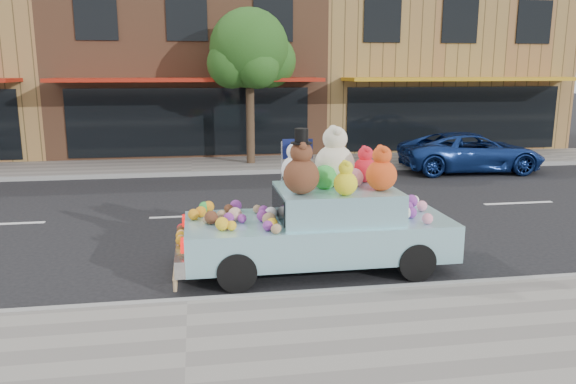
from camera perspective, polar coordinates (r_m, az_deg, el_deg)
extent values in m
plane|color=black|center=(12.80, -9.89, -2.47)|extent=(120.00, 120.00, 0.00)
cube|color=gray|center=(6.69, -10.33, -16.16)|extent=(60.00, 3.00, 0.12)
cube|color=gray|center=(19.15, -9.76, 2.62)|extent=(60.00, 3.00, 0.12)
cube|color=gray|center=(8.04, -10.17, -11.05)|extent=(60.00, 0.12, 0.13)
cube|color=gray|center=(17.68, -9.78, 1.83)|extent=(60.00, 0.12, 0.13)
cube|color=brown|center=(24.39, -9.99, 12.77)|extent=(10.00, 8.00, 7.00)
cube|color=black|center=(20.45, -9.87, 7.01)|extent=(8.50, 0.06, 2.40)
cube|color=#9E1D0E|center=(19.49, -10.05, 11.17)|extent=(9.00, 1.80, 0.12)
cube|color=black|center=(20.70, -18.95, 16.59)|extent=(1.40, 0.06, 1.60)
cube|color=black|center=(20.45, -10.26, 17.10)|extent=(1.40, 0.06, 1.60)
cube|color=black|center=(20.64, -1.51, 17.24)|extent=(1.40, 0.06, 1.60)
cube|color=olive|center=(26.28, 12.94, 12.61)|extent=(10.00, 8.00, 7.00)
cube|color=black|center=(22.67, 16.50, 7.19)|extent=(8.50, 0.06, 2.40)
cube|color=#C99117|center=(21.81, 17.75, 10.88)|extent=(9.00, 1.80, 0.12)
cube|color=black|center=(21.55, 9.57, 16.87)|extent=(1.40, 0.06, 1.60)
cube|color=black|center=(22.67, 17.08, 16.28)|extent=(1.40, 0.06, 1.60)
cube|color=black|center=(24.12, 23.73, 15.53)|extent=(1.40, 0.06, 1.60)
cylinder|color=#38281C|center=(19.04, -3.85, 7.38)|extent=(0.28, 0.28, 3.20)
sphere|color=#244F16|center=(18.99, -3.95, 14.38)|extent=(2.60, 2.60, 2.60)
sphere|color=#244F16|center=(19.35, -1.90, 13.17)|extent=(1.80, 1.80, 1.80)
sphere|color=#244F16|center=(18.73, -5.75, 12.84)|extent=(1.60, 1.60, 1.60)
sphere|color=#244F16|center=(18.40, -3.11, 12.59)|extent=(1.40, 1.40, 1.40)
sphere|color=#244F16|center=(19.55, -5.01, 13.42)|extent=(1.60, 1.60, 1.60)
imported|color=navy|center=(19.04, 18.10, 3.87)|extent=(4.66, 2.37, 1.26)
cylinder|color=black|center=(9.04, 12.88, -6.90)|extent=(0.60, 0.20, 0.60)
cylinder|color=black|center=(10.43, 9.66, -4.17)|extent=(0.60, 0.20, 0.60)
cylinder|color=black|center=(8.42, -5.25, -8.08)|extent=(0.60, 0.20, 0.60)
cylinder|color=black|center=(9.90, -5.92, -4.96)|extent=(0.60, 0.20, 0.60)
cube|color=#96D3E0|center=(9.27, 3.05, -4.50)|extent=(4.30, 1.71, 0.60)
cube|color=#96D3E0|center=(9.19, 4.92, -1.11)|extent=(1.90, 1.50, 0.50)
cube|color=silver|center=(9.11, -10.80, -5.99)|extent=(0.16, 1.78, 0.26)
cube|color=red|center=(8.37, -10.64, -5.34)|extent=(0.06, 0.28, 0.16)
cube|color=red|center=(9.67, -10.50, -2.92)|extent=(0.06, 0.28, 0.16)
cube|color=black|center=(9.01, -0.95, -1.35)|extent=(0.04, 1.30, 0.40)
sphere|color=#512917|center=(8.61, 1.35, 1.63)|extent=(0.56, 0.56, 0.56)
sphere|color=#512917|center=(8.55, 1.37, 4.02)|extent=(0.35, 0.35, 0.35)
sphere|color=#512917|center=(8.41, 1.52, 4.66)|extent=(0.13, 0.13, 0.13)
sphere|color=#512917|center=(8.65, 1.22, 4.88)|extent=(0.13, 0.13, 0.13)
cylinder|color=black|center=(8.53, 1.37, 5.01)|extent=(0.33, 0.33, 0.02)
cylinder|color=black|center=(8.51, 1.38, 5.74)|extent=(0.21, 0.21, 0.22)
sphere|color=beige|center=(9.42, 4.75, 2.84)|extent=(0.67, 0.67, 0.67)
sphere|color=beige|center=(9.36, 4.80, 5.42)|extent=(0.41, 0.41, 0.41)
sphere|color=beige|center=(9.21, 5.03, 6.15)|extent=(0.16, 0.16, 0.16)
sphere|color=beige|center=(9.48, 4.60, 6.33)|extent=(0.16, 0.16, 0.16)
sphere|color=#CA3F13|center=(8.99, 9.46, 1.70)|extent=(0.49, 0.49, 0.49)
sphere|color=#CA3F13|center=(8.94, 9.54, 3.69)|extent=(0.31, 0.31, 0.31)
sphere|color=#CA3F13|center=(8.82, 9.78, 4.23)|extent=(0.12, 0.12, 0.12)
sphere|color=#CA3F13|center=(9.02, 9.34, 4.42)|extent=(0.12, 0.12, 0.12)
sphere|color=red|center=(9.64, 7.84, 2.25)|extent=(0.42, 0.42, 0.42)
sphere|color=red|center=(9.59, 7.89, 3.85)|extent=(0.26, 0.26, 0.26)
sphere|color=red|center=(9.49, 8.07, 4.28)|extent=(0.10, 0.10, 0.10)
sphere|color=red|center=(9.67, 7.75, 4.43)|extent=(0.10, 0.10, 0.10)
sphere|color=white|center=(9.40, 0.74, 2.27)|extent=(0.48, 0.48, 0.48)
sphere|color=white|center=(9.35, 0.75, 4.13)|extent=(0.30, 0.30, 0.30)
sphere|color=white|center=(9.23, 0.86, 4.63)|extent=(0.11, 0.11, 0.11)
sphere|color=white|center=(9.44, 0.64, 4.80)|extent=(0.11, 0.11, 0.11)
sphere|color=yellow|center=(8.58, 5.87, 0.86)|extent=(0.37, 0.37, 0.37)
sphere|color=yellow|center=(8.54, 5.90, 2.42)|extent=(0.23, 0.23, 0.23)
sphere|color=yellow|center=(8.45, 6.06, 2.82)|extent=(0.09, 0.09, 0.09)
sphere|color=yellow|center=(8.60, 5.78, 3.00)|extent=(0.09, 0.09, 0.09)
sphere|color=green|center=(9.05, 3.74, 1.48)|extent=(0.40, 0.40, 0.40)
sphere|color=pink|center=(9.23, 6.69, 1.45)|extent=(0.32, 0.32, 0.32)
sphere|color=pink|center=(8.61, -6.78, -3.17)|extent=(0.18, 0.18, 0.18)
sphere|color=#782B84|center=(9.65, -5.32, -1.39)|extent=(0.20, 0.20, 0.20)
sphere|color=orange|center=(8.54, -1.62, -3.22)|extent=(0.18, 0.18, 0.18)
sphere|color=#782B84|center=(8.47, -2.07, -3.44)|extent=(0.16, 0.16, 0.16)
sphere|color=orange|center=(8.53, -6.71, -3.23)|extent=(0.21, 0.21, 0.21)
sphere|color=#782B84|center=(9.34, -2.49, -1.90)|extent=(0.17, 0.17, 0.17)
sphere|color=#502916|center=(8.73, -6.49, -3.09)|extent=(0.14, 0.14, 0.14)
sphere|color=#C67912|center=(9.34, -8.85, -2.00)|extent=(0.18, 0.18, 0.18)
sphere|color=#502916|center=(8.91, -7.81, -2.57)|extent=(0.21, 0.21, 0.21)
sphere|color=#8D704E|center=(9.51, -3.16, -1.74)|extent=(0.14, 0.14, 0.14)
sphere|color=#C67912|center=(9.19, -9.58, -2.26)|extent=(0.18, 0.18, 0.18)
sphere|color=orange|center=(8.52, -5.76, -3.42)|extent=(0.15, 0.15, 0.15)
sphere|color=silver|center=(9.10, -1.74, -2.17)|extent=(0.20, 0.20, 0.20)
sphere|color=#8D704E|center=(8.31, -1.25, -3.79)|extent=(0.15, 0.15, 0.15)
sphere|color=#C67912|center=(9.64, -8.07, -1.48)|extent=(0.20, 0.20, 0.20)
sphere|color=#8D704E|center=(9.13, -6.77, -2.34)|extent=(0.16, 0.16, 0.16)
sphere|color=#502916|center=(9.52, -6.04, -1.72)|extent=(0.16, 0.16, 0.16)
sphere|color=#8D704E|center=(8.95, -8.26, -2.79)|extent=(0.13, 0.13, 0.13)
sphere|color=green|center=(9.64, -8.49, -1.53)|extent=(0.19, 0.19, 0.19)
sphere|color=#C67912|center=(8.88, -2.02, -2.74)|extent=(0.14, 0.14, 0.14)
sphere|color=#782B84|center=(8.93, -4.70, -2.69)|extent=(0.14, 0.14, 0.14)
sphere|color=#782B84|center=(8.97, -2.60, -2.43)|extent=(0.19, 0.19, 0.19)
sphere|color=#8D704E|center=(8.37, -1.13, -3.70)|extent=(0.14, 0.14, 0.14)
sphere|color=#782B84|center=(8.92, -6.04, -2.64)|extent=(0.17, 0.17, 0.17)
sphere|color=#8D704E|center=(8.70, -1.93, -2.80)|extent=(0.22, 0.22, 0.22)
sphere|color=#D8A88C|center=(9.02, -5.41, -2.24)|extent=(0.22, 0.22, 0.22)
sphere|color=pink|center=(9.31, -10.82, -4.27)|extent=(0.15, 0.15, 0.15)
sphere|color=#502916|center=(9.60, -10.78, -3.75)|extent=(0.15, 0.15, 0.15)
sphere|color=#C67912|center=(9.37, -10.81, -4.17)|extent=(0.15, 0.15, 0.15)
sphere|color=pink|center=(9.18, -10.83, -4.58)|extent=(0.13, 0.13, 0.13)
sphere|color=orange|center=(9.00, -10.86, -4.86)|extent=(0.15, 0.15, 0.15)
sphere|color=red|center=(9.68, -10.77, -3.62)|extent=(0.15, 0.15, 0.15)
sphere|color=#C67912|center=(9.22, -10.83, -4.40)|extent=(0.16, 0.16, 0.16)
sphere|color=#C67912|center=(8.99, -10.86, -4.85)|extent=(0.16, 0.16, 0.16)
sphere|color=pink|center=(9.89, 13.45, -1.38)|extent=(0.18, 0.18, 0.18)
sphere|color=#782B84|center=(10.12, 12.42, -0.91)|extent=(0.23, 0.23, 0.23)
sphere|color=pink|center=(9.09, 13.99, -2.65)|extent=(0.17, 0.17, 0.17)
sphere|color=#782B84|center=(9.80, 12.09, -1.47)|extent=(0.18, 0.18, 0.18)
sphere|color=#F5E6C3|center=(9.37, 11.92, -2.06)|extent=(0.19, 0.19, 0.19)
sphere|color=#F5E6C3|center=(10.35, 12.73, -0.80)|extent=(0.16, 0.16, 0.16)
sphere|color=#782B84|center=(9.41, 12.41, -2.04)|extent=(0.18, 0.18, 0.18)
cylinder|color=#997A54|center=(8.40, -11.41, -9.33)|extent=(0.06, 0.06, 0.17)
sphere|color=#997A54|center=(8.36, -11.44, -8.73)|extent=(0.07, 0.07, 0.07)
cylinder|color=#997A54|center=(8.49, -11.39, -9.09)|extent=(0.06, 0.06, 0.17)
sphere|color=#997A54|center=(8.46, -11.42, -8.49)|extent=(0.07, 0.07, 0.07)
cylinder|color=#997A54|center=(8.58, -11.37, -8.84)|extent=(0.06, 0.06, 0.17)
sphere|color=#997A54|center=(8.55, -11.39, -8.25)|extent=(0.07, 0.07, 0.07)
cylinder|color=#997A54|center=(8.68, -11.35, -8.61)|extent=(0.06, 0.06, 0.17)
sphere|color=#997A54|center=(8.64, -11.37, -8.02)|extent=(0.07, 0.07, 0.07)
cylinder|color=#997A54|center=(8.77, -11.33, -8.38)|extent=(0.06, 0.06, 0.17)
sphere|color=#997A54|center=(8.74, -11.35, -7.79)|extent=(0.07, 0.07, 0.07)
cylinder|color=#997A54|center=(8.86, -11.31, -8.15)|extent=(0.06, 0.06, 0.17)
sphere|color=#997A54|center=(8.83, -11.34, -7.57)|extent=(0.07, 0.07, 0.07)
cylinder|color=#997A54|center=(8.96, -11.29, -7.93)|extent=(0.06, 0.06, 0.17)
sphere|color=#997A54|center=(8.92, -11.32, -7.35)|extent=(0.07, 0.07, 0.07)
cylinder|color=#997A54|center=(9.05, -11.27, -7.71)|extent=(0.06, 0.06, 0.17)
sphere|color=#997A54|center=(9.02, -11.30, -7.14)|extent=(0.07, 0.07, 0.07)
cylinder|color=#997A54|center=(9.14, -11.25, -7.50)|extent=(0.06, 0.06, 0.17)
sphere|color=#997A54|center=(9.11, -11.28, -6.93)|extent=(0.07, 0.07, 0.07)
cylinder|color=#997A54|center=(9.24, -11.24, -7.29)|extent=(0.06, 0.06, 0.17)
sphere|color=#997A54|center=(9.21, -11.26, -6.73)|extent=(0.07, 0.07, 0.07)
cylinder|color=#997A54|center=(9.33, -11.22, -7.08)|extent=(0.06, 0.06, 0.17)
sphere|color=#997A54|center=(9.30, -11.24, -6.53)|extent=(0.07, 0.07, 0.07)
cylinder|color=#997A54|center=(9.43, -11.20, -6.88)|extent=(0.06, 0.06, 0.17)
sphere|color=#997A54|center=(9.40, -11.23, -6.34)|extent=(0.07, 0.07, 0.07)
cylinder|color=#997A54|center=(9.52, -11.19, -6.69)|extent=(0.06, 0.06, 0.17)
sphere|color=#997A54|center=(9.49, -11.21, -6.15)|extent=(0.07, 0.07, 0.07)
cylinder|color=#997A54|center=(9.62, -11.17, -6.50)|extent=(0.06, 0.06, 0.17)
sphere|color=#997A54|center=(9.59, -11.19, -5.96)|extent=(0.07, 0.07, 0.07)
cylinder|color=#997A54|center=(9.71, -11.16, -6.31)|extent=(0.06, 0.06, 0.17)
sphere|color=#997A54|center=(9.68, -11.18, -5.77)|extent=(0.07, 0.07, 0.07)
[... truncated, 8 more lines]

